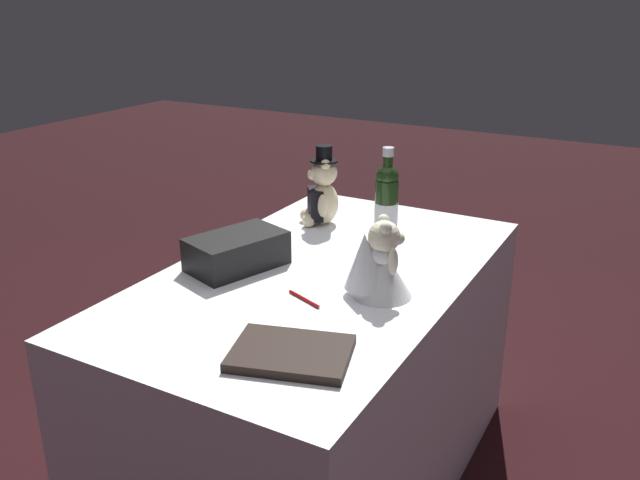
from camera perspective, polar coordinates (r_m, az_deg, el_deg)
ground_plane at (r=2.43m, az=-0.00°, el=-19.68°), size 12.00×12.00×0.00m
reception_table at (r=2.19m, az=-0.00°, el=-11.97°), size 1.44×0.84×0.77m
teddy_bear_groom at (r=2.38m, az=0.13°, el=3.99°), size 0.14×0.14×0.29m
teddy_bear_bride at (r=1.83m, az=4.93°, el=-2.00°), size 0.19×0.21×0.23m
champagne_bottle at (r=2.24m, az=5.68°, el=3.32°), size 0.08×0.08×0.31m
signing_pen at (r=1.82m, az=-1.26°, el=-5.10°), size 0.06×0.13×0.01m
gift_case_black at (r=2.04m, az=-7.10°, el=-0.96°), size 0.33×0.25×0.10m
guestbook at (r=1.56m, az=-2.48°, el=-9.61°), size 0.27×0.32×0.02m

